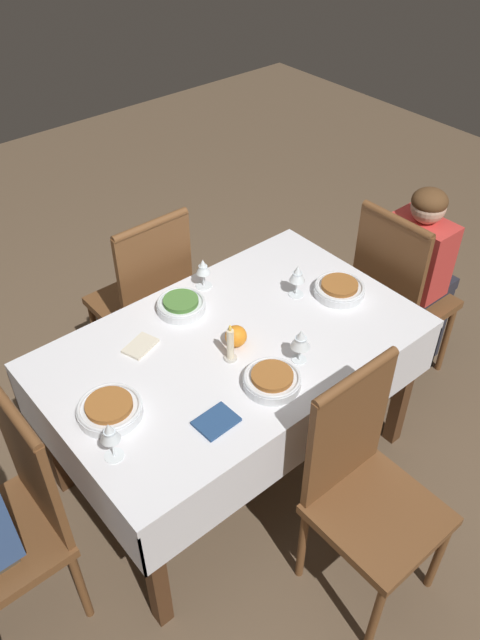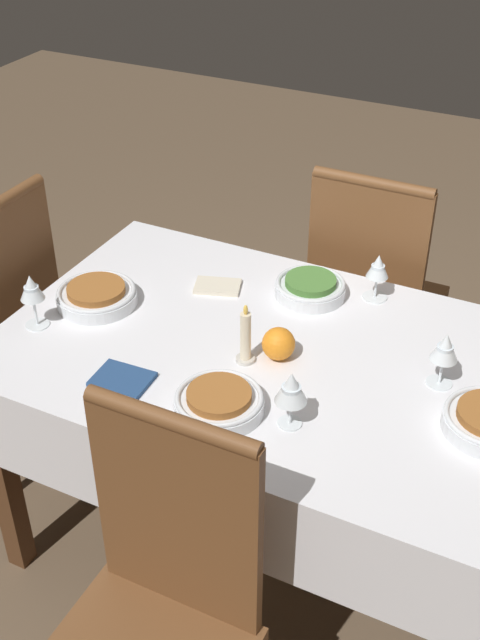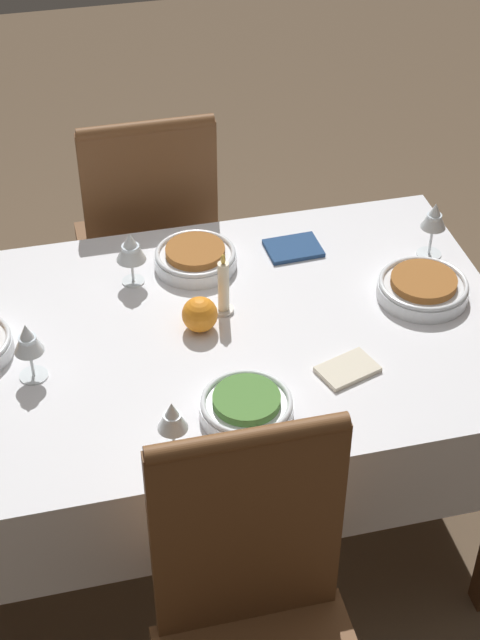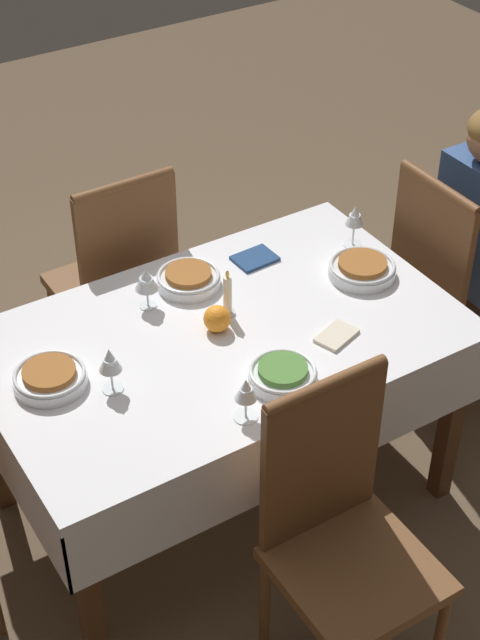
{
  "view_description": "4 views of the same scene",
  "coord_description": "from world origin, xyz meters",
  "px_view_note": "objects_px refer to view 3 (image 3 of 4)",
  "views": [
    {
      "loc": [
        -1.14,
        -1.4,
        2.4
      ],
      "look_at": [
        0.06,
        0.03,
        0.81
      ],
      "focal_mm": 35.0,
      "sensor_mm": 36.0,
      "label": 1
    },
    {
      "loc": [
        0.64,
        -1.54,
        2.0
      ],
      "look_at": [
        -0.09,
        -0.06,
        0.86
      ],
      "focal_mm": 45.0,
      "sensor_mm": 36.0,
      "label": 2
    },
    {
      "loc": [
        0.33,
        1.75,
        2.25
      ],
      "look_at": [
        -0.08,
        0.07,
        0.84
      ],
      "focal_mm": 55.0,
      "sensor_mm": 36.0,
      "label": 3
    },
    {
      "loc": [
        1.2,
        2.04,
        2.66
      ],
      "look_at": [
        -0.02,
        0.09,
        0.85
      ],
      "focal_mm": 55.0,
      "sensor_mm": 36.0,
      "label": 4
    }
  ],
  "objects_px": {
    "chair_north": "(261,637)",
    "wine_glass_west": "(434,218)",
    "dining_table": "(203,362)",
    "bowl_west": "(423,287)",
    "candle_centerpiece": "(223,290)",
    "napkin_red_folded": "(293,248)",
    "bowl_north": "(247,406)",
    "orange_fruit": "(200,314)",
    "bowl_south": "(195,257)",
    "wine_glass_south": "(130,248)",
    "wine_glass_north": "(172,419)",
    "napkin_spare_side": "(348,369)",
    "wine_glass_east": "(28,340)",
    "chair_south": "(149,243)"
  },
  "relations": [
    {
      "from": "candle_centerpiece",
      "to": "dining_table",
      "type": "bearing_deg",
      "value": 45.41
    },
    {
      "from": "chair_south",
      "to": "candle_centerpiece",
      "type": "distance_m",
      "value": 0.69
    },
    {
      "from": "wine_glass_west",
      "to": "napkin_red_folded",
      "type": "xyz_separation_m",
      "value": [
        0.34,
        -0.1,
        -0.11
      ]
    },
    {
      "from": "wine_glass_west",
      "to": "wine_glass_north",
      "type": "height_order",
      "value": "wine_glass_west"
    },
    {
      "from": "wine_glass_west",
      "to": "candle_centerpiece",
      "type": "relative_size",
      "value": 0.93
    },
    {
      "from": "wine_glass_west",
      "to": "bowl_north",
      "type": "bearing_deg",
      "value": 37.59
    },
    {
      "from": "dining_table",
      "to": "bowl_west",
      "type": "height_order",
      "value": "bowl_west"
    },
    {
      "from": "dining_table",
      "to": "orange_fruit",
      "type": "distance_m",
      "value": 0.14
    },
    {
      "from": "wine_glass_east",
      "to": "napkin_red_folded",
      "type": "relative_size",
      "value": 1.03
    },
    {
      "from": "dining_table",
      "to": "wine_glass_south",
      "type": "height_order",
      "value": "wine_glass_south"
    },
    {
      "from": "bowl_south",
      "to": "wine_glass_south",
      "type": "xyz_separation_m",
      "value": [
        0.17,
        0.03,
        0.08
      ]
    },
    {
      "from": "orange_fruit",
      "to": "napkin_red_folded",
      "type": "bearing_deg",
      "value": -139.56
    },
    {
      "from": "chair_north",
      "to": "napkin_red_folded",
      "type": "bearing_deg",
      "value": 70.97
    },
    {
      "from": "wine_glass_east",
      "to": "bowl_north",
      "type": "bearing_deg",
      "value": 151.97
    },
    {
      "from": "napkin_spare_side",
      "to": "wine_glass_east",
      "type": "bearing_deg",
      "value": -12.16
    },
    {
      "from": "wine_glass_east",
      "to": "bowl_south",
      "type": "distance_m",
      "value": 0.55
    },
    {
      "from": "wine_glass_east",
      "to": "wine_glass_south",
      "type": "distance_m",
      "value": 0.4
    },
    {
      "from": "chair_south",
      "to": "candle_centerpiece",
      "type": "height_order",
      "value": "chair_south"
    },
    {
      "from": "bowl_north",
      "to": "orange_fruit",
      "type": "xyz_separation_m",
      "value": [
        0.04,
        -0.31,
        0.02
      ]
    },
    {
      "from": "dining_table",
      "to": "bowl_north",
      "type": "bearing_deg",
      "value": 97.43
    },
    {
      "from": "chair_south",
      "to": "wine_glass_west",
      "type": "distance_m",
      "value": 0.91
    },
    {
      "from": "dining_table",
      "to": "bowl_south",
      "type": "bearing_deg",
      "value": -98.36
    },
    {
      "from": "bowl_west",
      "to": "bowl_south",
      "type": "relative_size",
      "value": 1.07
    },
    {
      "from": "chair_north",
      "to": "wine_glass_west",
      "type": "distance_m",
      "value": 1.15
    },
    {
      "from": "napkin_red_folded",
      "to": "bowl_north",
      "type": "bearing_deg",
      "value": 64.91
    },
    {
      "from": "dining_table",
      "to": "bowl_south",
      "type": "distance_m",
      "value": 0.3
    },
    {
      "from": "bowl_west",
      "to": "wine_glass_south",
      "type": "bearing_deg",
      "value": -18.12
    },
    {
      "from": "bowl_west",
      "to": "candle_centerpiece",
      "type": "bearing_deg",
      "value": -6.38
    },
    {
      "from": "wine_glass_north",
      "to": "napkin_spare_side",
      "type": "xyz_separation_m",
      "value": [
        -0.43,
        -0.15,
        -0.09
      ]
    },
    {
      "from": "wine_glass_west",
      "to": "wine_glass_east",
      "type": "bearing_deg",
      "value": 12.69
    },
    {
      "from": "bowl_north",
      "to": "napkin_spare_side",
      "type": "bearing_deg",
      "value": -162.01
    },
    {
      "from": "wine_glass_west",
      "to": "orange_fruit",
      "type": "height_order",
      "value": "wine_glass_west"
    },
    {
      "from": "candle_centerpiece",
      "to": "napkin_spare_side",
      "type": "bearing_deg",
      "value": 129.09
    },
    {
      "from": "dining_table",
      "to": "napkin_red_folded",
      "type": "distance_m",
      "value": 0.43
    },
    {
      "from": "bowl_west",
      "to": "orange_fruit",
      "type": "relative_size",
      "value": 2.64
    },
    {
      "from": "dining_table",
      "to": "orange_fruit",
      "type": "xyz_separation_m",
      "value": [
        0.0,
        -0.02,
        0.14
      ]
    },
    {
      "from": "chair_north",
      "to": "bowl_north",
      "type": "relative_size",
      "value": 4.99
    },
    {
      "from": "chair_north",
      "to": "dining_table",
      "type": "bearing_deg",
      "value": 87.38
    },
    {
      "from": "chair_north",
      "to": "wine_glass_north",
      "type": "relative_size",
      "value": 7.23
    },
    {
      "from": "wine_glass_east",
      "to": "chair_south",
      "type": "bearing_deg",
      "value": -116.36
    },
    {
      "from": "chair_south",
      "to": "chair_north",
      "type": "distance_m",
      "value": 1.39
    },
    {
      "from": "chair_north",
      "to": "wine_glass_east",
      "type": "height_order",
      "value": "chair_north"
    },
    {
      "from": "bowl_south",
      "to": "wine_glass_south",
      "type": "relative_size",
      "value": 1.44
    },
    {
      "from": "wine_glass_south",
      "to": "bowl_north",
      "type": "xyz_separation_m",
      "value": [
        -0.17,
        0.53,
        -0.08
      ]
    },
    {
      "from": "bowl_north",
      "to": "napkin_red_folded",
      "type": "distance_m",
      "value": 0.63
    },
    {
      "from": "candle_centerpiece",
      "to": "wine_glass_south",
      "type": "bearing_deg",
      "value": -40.93
    },
    {
      "from": "bowl_west",
      "to": "wine_glass_north",
      "type": "xyz_separation_m",
      "value": [
        0.69,
        0.37,
        0.07
      ]
    },
    {
      "from": "dining_table",
      "to": "orange_fruit",
      "type": "relative_size",
      "value": 17.24
    },
    {
      "from": "napkin_red_folded",
      "to": "wine_glass_south",
      "type": "bearing_deg",
      "value": 5.22
    },
    {
      "from": "candle_centerpiece",
      "to": "wine_glass_north",
      "type": "bearing_deg",
      "value": 64.83
    }
  ]
}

